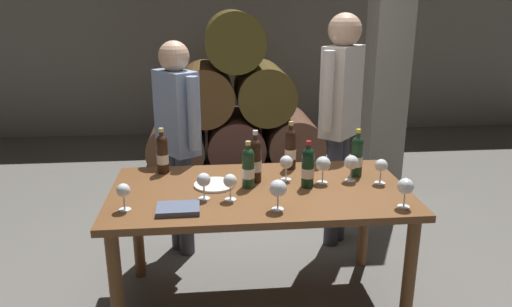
{
  "coord_description": "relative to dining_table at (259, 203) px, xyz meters",
  "views": [
    {
      "loc": [
        -0.27,
        -2.6,
        1.81
      ],
      "look_at": [
        0.0,
        0.2,
        0.91
      ],
      "focal_mm": 34.31,
      "sensor_mm": 36.0,
      "label": 1
    }
  ],
  "objects": [
    {
      "name": "wine_glass_1",
      "position": [
        0.72,
        0.02,
        0.2
      ],
      "size": [
        0.08,
        0.08,
        0.15
      ],
      "color": "white",
      "rests_on": "dining_table"
    },
    {
      "name": "wine_glass_6",
      "position": [
        0.56,
        0.08,
        0.2
      ],
      "size": [
        0.09,
        0.09,
        0.16
      ],
      "color": "white",
      "rests_on": "dining_table"
    },
    {
      "name": "wine_bottle_4",
      "position": [
        0.62,
        0.17,
        0.22
      ],
      "size": [
        0.07,
        0.07,
        0.3
      ],
      "color": "#19381E",
      "rests_on": "dining_table"
    },
    {
      "name": "taster_seated_left",
      "position": [
        -0.5,
        0.72,
        0.25
      ],
      "size": [
        0.33,
        0.42,
        1.54
      ],
      "color": "#383842",
      "rests_on": "ground_plane"
    },
    {
      "name": "wine_glass_7",
      "position": [
        -0.17,
        -0.15,
        0.2
      ],
      "size": [
        0.07,
        0.07,
        0.15
      ],
      "color": "white",
      "rests_on": "dining_table"
    },
    {
      "name": "wine_glass_0",
      "position": [
        -0.72,
        -0.23,
        0.2
      ],
      "size": [
        0.07,
        0.07,
        0.15
      ],
      "color": "white",
      "rests_on": "dining_table"
    },
    {
      "name": "wine_bottle_0",
      "position": [
        0.28,
        0.01,
        0.21
      ],
      "size": [
        0.07,
        0.07,
        0.28
      ],
      "color": "black",
      "rests_on": "dining_table"
    },
    {
      "name": "stone_pillar",
      "position": [
        1.3,
        1.6,
        0.63
      ],
      "size": [
        0.32,
        0.32,
        2.6
      ],
      "primitive_type": "cube",
      "color": "gray",
      "rests_on": "ground_plane"
    },
    {
      "name": "ground_plane",
      "position": [
        0.0,
        0.0,
        -0.67
      ],
      "size": [
        14.0,
        14.0,
        0.0
      ],
      "primitive_type": "plane",
      "color": "#66635E"
    },
    {
      "name": "dining_table",
      "position": [
        0.0,
        0.0,
        0.0
      ],
      "size": [
        1.7,
        0.9,
        0.76
      ],
      "color": "brown",
      "rests_on": "ground_plane"
    },
    {
      "name": "wine_glass_8",
      "position": [
        0.38,
        0.06,
        0.21
      ],
      "size": [
        0.09,
        0.09,
        0.16
      ],
      "color": "white",
      "rests_on": "dining_table"
    },
    {
      "name": "cellar_back_wall",
      "position": [
        0.0,
        4.2,
        0.73
      ],
      "size": [
        10.0,
        0.24,
        2.8
      ],
      "primitive_type": "cube",
      "color": "gray",
      "rests_on": "ground_plane"
    },
    {
      "name": "barrel_stack",
      "position": [
        0.0,
        2.6,
        -0.01
      ],
      "size": [
        1.86,
        0.9,
        1.69
      ],
      "color": "brown",
      "rests_on": "ground_plane"
    },
    {
      "name": "tasting_notebook",
      "position": [
        -0.45,
        -0.27,
        0.11
      ],
      "size": [
        0.22,
        0.16,
        0.03
      ],
      "primitive_type": "cube",
      "rotation": [
        0.0,
        0.0,
        0.02
      ],
      "color": "#4C5670",
      "rests_on": "dining_table"
    },
    {
      "name": "wine_bottle_2",
      "position": [
        -0.06,
        0.03,
        0.21
      ],
      "size": [
        0.07,
        0.07,
        0.28
      ],
      "color": "#19381E",
      "rests_on": "dining_table"
    },
    {
      "name": "wine_glass_2",
      "position": [
        -0.31,
        -0.12,
        0.2
      ],
      "size": [
        0.08,
        0.08,
        0.15
      ],
      "color": "white",
      "rests_on": "dining_table"
    },
    {
      "name": "wine_bottle_3",
      "position": [
        0.23,
        0.33,
        0.22
      ],
      "size": [
        0.07,
        0.07,
        0.31
      ],
      "color": "black",
      "rests_on": "dining_table"
    },
    {
      "name": "wine_glass_4",
      "position": [
        0.73,
        -0.33,
        0.2
      ],
      "size": [
        0.09,
        0.09,
        0.16
      ],
      "color": "white",
      "rests_on": "dining_table"
    },
    {
      "name": "wine_bottle_1",
      "position": [
        -0.01,
        0.12,
        0.23
      ],
      "size": [
        0.07,
        0.07,
        0.31
      ],
      "color": "black",
      "rests_on": "dining_table"
    },
    {
      "name": "serving_plate",
      "position": [
        -0.26,
        0.07,
        0.1
      ],
      "size": [
        0.24,
        0.24,
        0.01
      ],
      "primitive_type": "cylinder",
      "color": "white",
      "rests_on": "dining_table"
    },
    {
      "name": "wine_glass_5",
      "position": [
        0.06,
        -0.3,
        0.21
      ],
      "size": [
        0.09,
        0.09,
        0.16
      ],
      "color": "white",
      "rests_on": "dining_table"
    },
    {
      "name": "wine_glass_3",
      "position": [
        0.17,
        0.13,
        0.2
      ],
      "size": [
        0.08,
        0.08,
        0.15
      ],
      "color": "white",
      "rests_on": "dining_table"
    },
    {
      "name": "sommelier_presenting",
      "position": [
        0.66,
        0.75,
        0.37
      ],
      "size": [
        0.35,
        0.39,
        1.72
      ],
      "color": "#383842",
      "rests_on": "ground_plane"
    },
    {
      "name": "wine_bottle_5",
      "position": [
        -0.57,
        0.33,
        0.22
      ],
      "size": [
        0.07,
        0.07,
        0.29
      ],
      "color": "black",
      "rests_on": "dining_table"
    }
  ]
}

